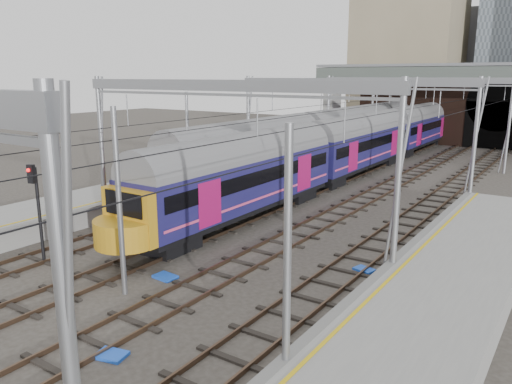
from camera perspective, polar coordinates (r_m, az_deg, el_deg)
The scene contains 11 objects.
ground at distance 18.71m, azimuth -19.42°, elevation -13.04°, with size 160.00×160.00×0.00m, color #38332D.
tracks at distance 29.44m, azimuth 4.48°, elevation -2.64°, with size 14.40×80.00×0.22m.
overhead_line at distance 34.16m, azimuth 10.13°, elevation 10.54°, with size 16.80×80.00×8.00m.
retaining_wall at distance 63.00m, azimuth 22.71°, elevation 8.83°, with size 28.00×2.75×9.00m.
overbridge at distance 57.42m, azimuth 20.36°, elevation 11.63°, with size 28.00×3.00×9.25m.
train_main at distance 50.21m, azimuth 15.38°, elevation 6.47°, with size 2.91×67.36×4.98m.
train_second at distance 49.92m, azimuth 10.32°, elevation 6.73°, with size 2.97×51.53×5.06m.
signal_near_left at distance 23.23m, azimuth -23.79°, elevation -0.93°, with size 0.35×0.45×4.40m.
equip_cover_a at distance 15.93m, azimuth -16.21°, elevation -17.46°, with size 0.89×0.63×0.10m, color blue.
equip_cover_b at distance 20.87m, azimuth -10.32°, elevation -9.51°, with size 0.93×0.66×0.11m, color blue.
equip_cover_c at distance 21.75m, azimuth 12.28°, elevation -8.66°, with size 0.83×0.58×0.10m, color blue.
Camera 1 is at (13.82, -9.72, 8.04)m, focal length 35.00 mm.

